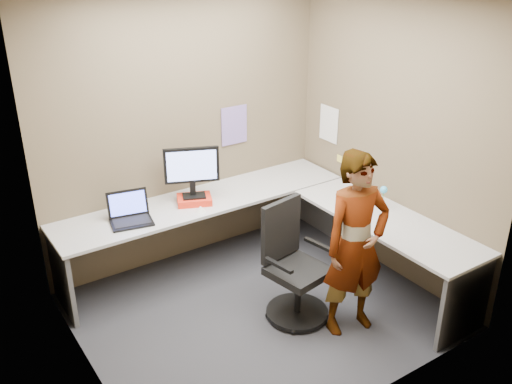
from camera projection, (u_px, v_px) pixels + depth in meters
ground at (260, 311)px, 5.12m from camera, size 3.00×3.00×0.00m
wall_back at (186, 130)px, 5.55m from camera, size 3.00×0.00×3.00m
wall_right at (393, 138)px, 5.32m from camera, size 0.00×2.70×2.70m
wall_left at (75, 220)px, 3.80m from camera, size 0.00×2.70×2.70m
desk at (275, 224)px, 5.39m from camera, size 2.98×2.58×0.73m
paper_ream at (194, 200)px, 5.47m from camera, size 0.39×0.34×0.06m
monitor at (192, 168)px, 5.35m from camera, size 0.49×0.25×0.49m
laptop at (130, 214)px, 5.12m from camera, size 0.42×0.37×0.26m
trackball_mouse at (141, 209)px, 5.30m from camera, size 0.12×0.08×0.07m
origami at (201, 209)px, 5.29m from camera, size 0.10×0.10×0.06m
stapler at (366, 195)px, 5.57m from camera, size 0.15×0.05×0.05m
flower at (383, 193)px, 5.34m from camera, size 0.07×0.07×0.22m
calendar_purple at (234, 125)px, 5.84m from camera, size 0.30×0.01×0.40m
calendar_white at (329, 124)px, 6.04m from camera, size 0.01×0.28×0.38m
sticky_note_a at (349, 160)px, 5.90m from camera, size 0.01×0.07×0.07m
sticky_note_b at (345, 170)px, 5.99m from camera, size 0.01×0.07×0.07m
sticky_note_c at (353, 176)px, 5.91m from camera, size 0.01×0.07×0.07m
sticky_note_d at (340, 159)px, 6.03m from camera, size 0.01×0.07×0.07m
office_chair at (293, 272)px, 4.92m from camera, size 0.57×0.55×1.04m
person at (356, 245)px, 4.61m from camera, size 0.64×0.47×1.60m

